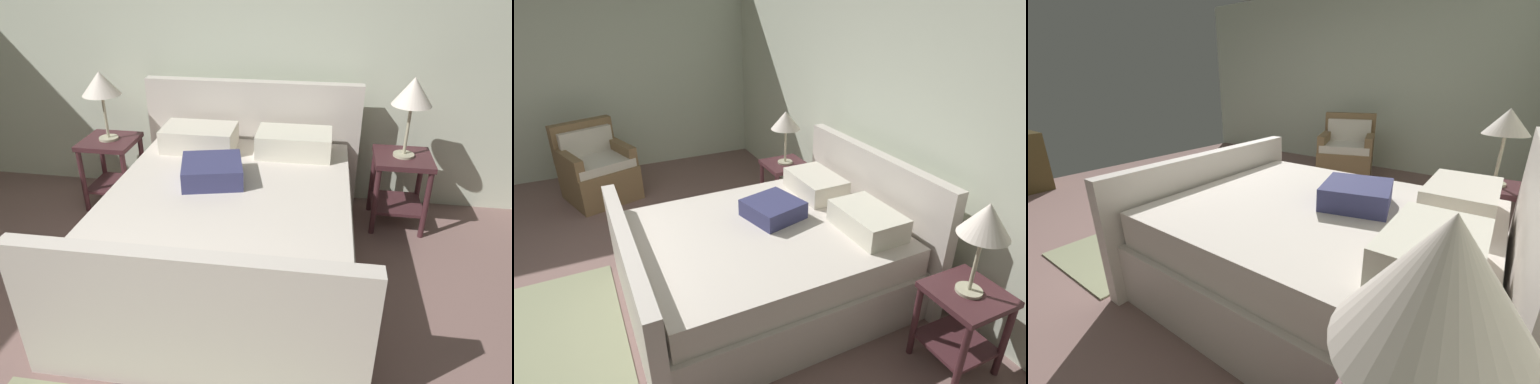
% 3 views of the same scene
% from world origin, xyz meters
% --- Properties ---
extents(ground_plane, '(6.16, 5.65, 0.02)m').
position_xyz_m(ground_plane, '(0.00, 0.00, -0.01)').
color(ground_plane, '#82625D').
extents(wall_back, '(6.28, 0.12, 2.72)m').
position_xyz_m(wall_back, '(0.00, 2.89, 1.36)').
color(wall_back, silver).
rests_on(wall_back, ground).
extents(wall_side_left, '(0.12, 5.77, 2.72)m').
position_xyz_m(wall_side_left, '(-3.14, 0.00, 1.36)').
color(wall_side_left, silver).
rests_on(wall_side_left, ground).
extents(bed, '(1.79, 2.15, 1.09)m').
position_xyz_m(bed, '(0.30, 1.65, 0.35)').
color(bed, beige).
rests_on(bed, ground).
extents(nightstand_right, '(0.44, 0.44, 0.60)m').
position_xyz_m(nightstand_right, '(1.51, 2.44, 0.40)').
color(nightstand_right, '#452328').
rests_on(nightstand_right, ground).
extents(table_lamp_right, '(0.29, 0.29, 0.61)m').
position_xyz_m(table_lamp_right, '(1.51, 2.44, 1.09)').
color(table_lamp_right, '#B7B293').
rests_on(table_lamp_right, nightstand_right).
extents(nightstand_left, '(0.44, 0.44, 0.60)m').
position_xyz_m(nightstand_left, '(-0.90, 2.41, 0.40)').
color(nightstand_left, '#452328').
rests_on(nightstand_left, ground).
extents(table_lamp_left, '(0.31, 0.31, 0.57)m').
position_xyz_m(table_lamp_left, '(-0.90, 2.41, 1.06)').
color(table_lamp_left, '#B7B293').
rests_on(table_lamp_left, nightstand_left).
extents(armchair, '(0.92, 0.92, 0.90)m').
position_xyz_m(armchair, '(-2.22, 0.56, 0.35)').
color(armchair, olive).
rests_on(armchair, ground).
extents(area_rug, '(1.89, 1.00, 0.01)m').
position_xyz_m(area_rug, '(0.31, 0.01, 0.01)').
color(area_rug, gray).
rests_on(area_rug, ground).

